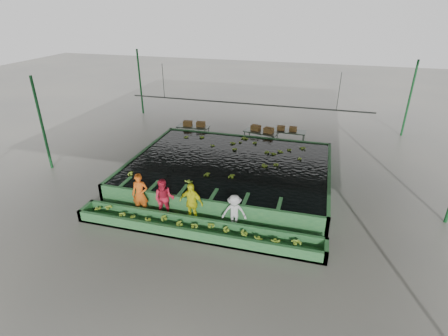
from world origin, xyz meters
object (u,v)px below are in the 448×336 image
(flotation_tank, at_px, (229,170))
(box_stack_left, at_px, (194,126))
(worker_b, at_px, (164,199))
(worker_c, at_px, (191,203))
(box_stack_right, at_px, (287,130))
(sorting_trough, at_px, (196,229))
(worker_d, at_px, (234,212))
(box_stack_mid, at_px, (262,131))
(packing_table_right, at_px, (288,138))
(worker_a, at_px, (140,194))
(packing_table_mid, at_px, (261,139))
(packing_table_left, at_px, (193,133))

(flotation_tank, xyz_separation_m, box_stack_left, (-3.59, 4.66, 0.49))
(worker_b, relative_size, worker_c, 0.99)
(worker_b, relative_size, box_stack_right, 1.46)
(sorting_trough, distance_m, box_stack_left, 10.42)
(worker_b, bearing_deg, box_stack_left, 88.79)
(flotation_tank, xyz_separation_m, box_stack_right, (2.31, 5.32, 0.52))
(worker_c, height_order, worker_d, worker_c)
(worker_d, xyz_separation_m, box_stack_mid, (-0.50, 9.08, 0.20))
(packing_table_right, bearing_deg, worker_b, -112.92)
(worker_a, distance_m, worker_c, 2.29)
(sorting_trough, xyz_separation_m, packing_table_mid, (0.78, 9.83, 0.23))
(box_stack_left, bearing_deg, worker_d, -61.17)
(worker_d, height_order, box_stack_right, worker_d)
(sorting_trough, bearing_deg, packing_table_left, 110.63)
(flotation_tank, xyz_separation_m, box_stack_mid, (0.84, 4.78, 0.51))
(flotation_tank, bearing_deg, worker_b, -111.02)
(flotation_tank, height_order, packing_table_left, packing_table_left)
(packing_table_mid, relative_size, box_stack_mid, 1.46)
(box_stack_right, bearing_deg, worker_d, -95.76)
(worker_a, relative_size, box_stack_left, 1.33)
(worker_a, bearing_deg, packing_table_right, 50.43)
(sorting_trough, xyz_separation_m, box_stack_mid, (0.84, 9.88, 0.71))
(worker_a, distance_m, box_stack_right, 10.88)
(worker_a, distance_m, packing_table_right, 10.92)
(sorting_trough, distance_m, packing_table_mid, 9.87)
(worker_d, bearing_deg, packing_table_mid, 83.02)
(packing_table_right, relative_size, box_stack_left, 1.51)
(flotation_tank, relative_size, packing_table_mid, 4.74)
(worker_a, relative_size, packing_table_mid, 0.89)
(worker_c, distance_m, packing_table_left, 9.47)
(packing_table_right, distance_m, box_stack_mid, 1.73)
(worker_a, xyz_separation_m, packing_table_mid, (3.54, 9.03, -0.46))
(sorting_trough, bearing_deg, flotation_tank, 90.00)
(sorting_trough, height_order, worker_d, worker_d)
(packing_table_left, relative_size, packing_table_right, 0.97)
(packing_table_mid, bearing_deg, worker_d, -86.46)
(worker_a, height_order, packing_table_left, worker_a)
(packing_table_right, height_order, box_stack_left, box_stack_left)
(sorting_trough, relative_size, packing_table_right, 4.68)
(worker_c, distance_m, box_stack_mid, 9.17)
(worker_a, xyz_separation_m, box_stack_mid, (3.59, 9.08, 0.02))
(packing_table_mid, relative_size, box_stack_right, 1.73)
(packing_table_left, xyz_separation_m, packing_table_right, (6.07, 0.71, 0.02))
(packing_table_mid, xyz_separation_m, box_stack_right, (1.53, 0.59, 0.49))
(sorting_trough, height_order, packing_table_right, packing_table_right)
(box_stack_left, height_order, box_stack_right, box_stack_right)
(packing_table_mid, height_order, box_stack_left, box_stack_left)
(worker_c, relative_size, packing_table_mid, 0.85)
(packing_table_right, xyz_separation_m, box_stack_right, (-0.10, 0.01, 0.49))
(flotation_tank, bearing_deg, worker_c, -96.16)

